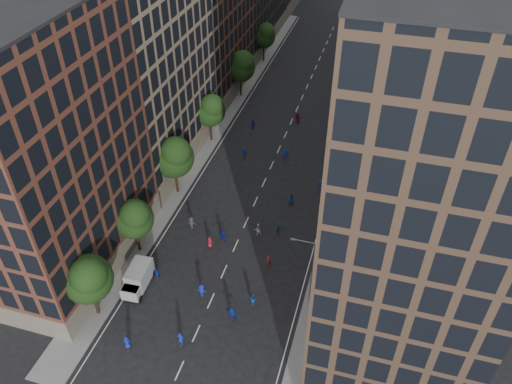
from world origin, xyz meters
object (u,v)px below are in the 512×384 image
skater_1 (181,339)px  skater_0 (127,343)px  streetlamp_far (352,116)px  streetlamp_near (310,269)px  skater_2 (253,300)px  cargo_van (138,278)px

skater_1 → skater_0: bearing=16.8°
streetlamp_far → skater_1: 43.89m
skater_0 → skater_1: skater_1 is taller
streetlamp_near → skater_2: bearing=-158.8°
skater_1 → skater_2: size_ratio=1.18×
streetlamp_far → skater_1: (-11.34, -42.19, -4.25)m
skater_2 → cargo_van: bearing=27.0°
cargo_van → skater_0: size_ratio=3.13×
skater_0 → streetlamp_far: bearing=-131.8°
skater_0 → skater_2: size_ratio=1.02×
streetlamp_near → cargo_van: 19.66m
streetlamp_far → skater_1: streetlamp_far is taller
streetlamp_near → streetlamp_far: same height
streetlamp_near → streetlamp_far: (0.00, 33.00, 0.00)m
skater_2 → skater_0: bearing=61.6°
cargo_van → skater_2: bearing=1.7°
streetlamp_far → cargo_van: bearing=-117.6°
streetlamp_far → skater_2: bearing=-99.2°
skater_0 → streetlamp_near: bearing=-167.5°
skater_1 → streetlamp_near: bearing=-143.8°
skater_0 → skater_2: bearing=-162.0°
skater_0 → cargo_van: bearing=-92.8°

